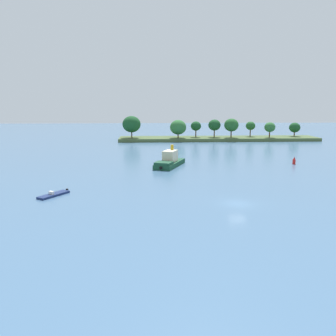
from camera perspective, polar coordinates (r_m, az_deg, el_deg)
ground_plane at (r=54.97m, az=10.96°, el=-5.59°), size 400.00×400.00×0.00m
treeline_island at (r=141.18m, az=6.32°, el=5.58°), size 77.16×12.62×9.52m
fishing_skiff at (r=61.21m, az=-17.69°, el=-4.04°), size 4.38×5.59×0.85m
tugboat at (r=84.32m, az=0.22°, el=1.09°), size 8.16×12.60×4.87m
channel_buoy_red at (r=92.41m, az=19.38°, el=1.07°), size 0.70×0.70×1.90m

